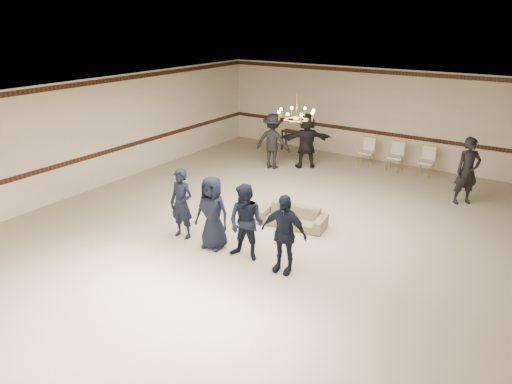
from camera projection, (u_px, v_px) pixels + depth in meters
room at (273, 169)px, 10.12m from camera, size 12.01×14.01×3.21m
chair_rail at (377, 133)px, 15.74m from camera, size 12.00×0.02×0.14m
crown_molding at (383, 72)px, 14.98m from camera, size 12.00×0.02×0.14m
chandelier at (297, 106)px, 10.42m from camera, size 0.94×0.94×0.89m
boy_a at (182, 204)px, 10.19m from camera, size 0.63×0.44×1.66m
boy_b at (212, 213)px, 9.73m from camera, size 0.86×0.61×1.66m
boy_c at (246, 223)px, 9.26m from camera, size 0.86×0.70×1.66m
boy_d at (284, 234)px, 8.80m from camera, size 1.01×0.50×1.66m
settee at (292, 216)px, 10.96m from camera, size 1.74×0.86×0.49m
adult_left at (273, 141)px, 14.91m from camera, size 1.28×0.84×1.86m
adult_mid at (306, 141)px, 14.99m from camera, size 1.70×1.50×1.86m
adult_right at (467, 171)px, 12.05m from camera, size 0.81×0.78×1.86m
banquet_chair_left at (367, 152)px, 15.34m from camera, size 0.46×0.46×0.95m
banquet_chair_mid at (395, 157)px, 14.82m from camera, size 0.48×0.48×0.95m
banquet_chair_right at (426, 162)px, 14.31m from camera, size 0.46×0.46×0.95m
console_table at (293, 141)px, 17.08m from camera, size 0.94×0.47×0.76m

